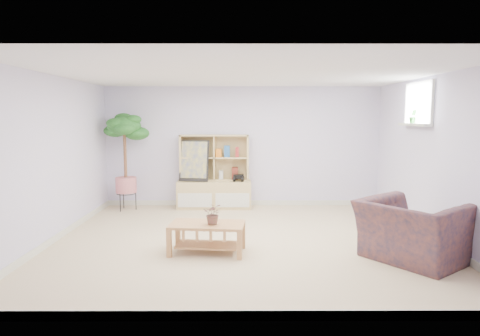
{
  "coord_description": "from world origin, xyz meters",
  "views": [
    {
      "loc": [
        -0.08,
        -6.1,
        1.81
      ],
      "look_at": [
        -0.06,
        0.44,
        1.02
      ],
      "focal_mm": 32.0,
      "sensor_mm": 36.0,
      "label": 1
    }
  ],
  "objects_px": {
    "coffee_table": "(207,238)",
    "storage_unit": "(214,172)",
    "floor_tree": "(125,162)",
    "armchair": "(413,227)"
  },
  "relations": [
    {
      "from": "coffee_table",
      "to": "storage_unit",
      "type": "bearing_deg",
      "value": 97.22
    },
    {
      "from": "storage_unit",
      "to": "floor_tree",
      "type": "xyz_separation_m",
      "value": [
        -1.69,
        -0.19,
        0.21
      ]
    },
    {
      "from": "coffee_table",
      "to": "armchair",
      "type": "height_order",
      "value": "armchair"
    },
    {
      "from": "storage_unit",
      "to": "coffee_table",
      "type": "relative_size",
      "value": 1.49
    },
    {
      "from": "floor_tree",
      "to": "armchair",
      "type": "distance_m",
      "value": 5.28
    },
    {
      "from": "floor_tree",
      "to": "armchair",
      "type": "height_order",
      "value": "floor_tree"
    },
    {
      "from": "storage_unit",
      "to": "floor_tree",
      "type": "height_order",
      "value": "floor_tree"
    },
    {
      "from": "storage_unit",
      "to": "armchair",
      "type": "distance_m",
      "value": 4.13
    },
    {
      "from": "coffee_table",
      "to": "armchair",
      "type": "xyz_separation_m",
      "value": [
        2.6,
        -0.33,
        0.24
      ]
    },
    {
      "from": "storage_unit",
      "to": "armchair",
      "type": "bearing_deg",
      "value": -49.71
    }
  ]
}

